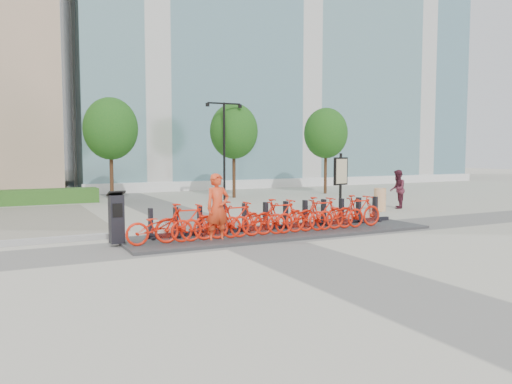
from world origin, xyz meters
name	(u,v)px	position (x,y,z in m)	size (l,w,h in m)	color
ground	(249,239)	(0.00, 0.00, 0.00)	(120.00, 120.00, 0.00)	#9C9C8C
glass_building	(262,41)	(14.00, 26.00, 12.00)	(32.00, 16.00, 24.00)	teal
hedge_b	(32,197)	(-5.00, 13.20, 0.35)	(6.00, 1.20, 0.70)	#184811
tree_1	(111,129)	(-1.50, 12.00, 3.59)	(2.60, 2.60, 5.10)	#352215
tree_2	(234,131)	(5.00, 12.00, 3.59)	(2.60, 2.60, 5.10)	#352215
tree_3	(326,133)	(11.00, 12.00, 3.59)	(2.60, 2.60, 5.10)	#352215
streetlamp	(224,139)	(4.00, 11.00, 3.13)	(2.00, 0.20, 5.00)	black
dock_pad	(283,233)	(1.30, 0.30, 0.04)	(9.60, 2.40, 0.08)	#343436
dock_rail_posts	(277,216)	(1.36, 0.77, 0.51)	(8.02, 0.50, 0.85)	black
bike_0	(160,226)	(-2.60, -0.05, 0.55)	(0.62, 1.79, 0.94)	red
bike_1	(186,222)	(-1.88, -0.05, 0.60)	(0.49, 1.73, 1.04)	red
bike_2	(211,223)	(-1.16, -0.05, 0.55)	(0.62, 1.79, 0.94)	red
bike_3	(235,219)	(-0.44, -0.05, 0.60)	(0.49, 1.73, 1.04)	red
bike_4	(258,219)	(0.28, -0.05, 0.55)	(0.62, 1.79, 0.94)	red
bike_5	(280,216)	(1.00, -0.05, 0.60)	(0.49, 1.73, 1.04)	red
bike_6	(301,216)	(1.72, -0.05, 0.55)	(0.62, 1.79, 0.94)	red
bike_7	(321,213)	(2.44, -0.05, 0.60)	(0.49, 1.73, 1.04)	red
bike_8	(340,214)	(3.16, -0.05, 0.55)	(0.62, 1.79, 0.94)	red
bike_9	(358,211)	(3.88, -0.05, 0.60)	(0.49, 1.73, 1.04)	red
kiosk	(116,218)	(-3.58, 0.58, 0.75)	(0.45, 0.39, 1.39)	black
worker_red	(218,208)	(-0.99, -0.11, 0.95)	(0.69, 0.45, 1.89)	red
pedestrian	(397,189)	(9.24, 3.99, 0.85)	(0.83, 0.64, 1.70)	#4F1C2B
construction_barrel	(380,200)	(7.89, 3.57, 0.48)	(0.50, 0.50, 0.96)	orange
map_sign	(341,174)	(5.82, 3.52, 1.61)	(0.79, 0.35, 2.43)	black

